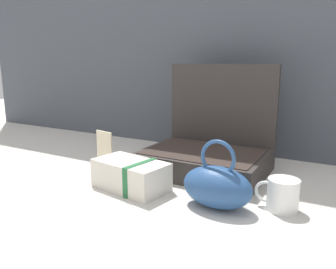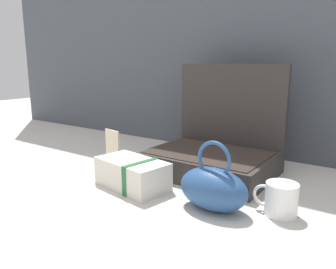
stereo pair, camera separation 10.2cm
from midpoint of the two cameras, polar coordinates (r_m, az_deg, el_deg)
ground_plane at (r=1.11m, az=-3.34°, el=-9.26°), size 6.00×6.00×0.00m
open_suitcase at (r=1.27m, az=4.68°, el=-2.48°), size 0.45×0.34×0.40m
teal_pouch_handbag at (r=0.95m, az=5.37°, el=-8.90°), size 0.21×0.14×0.20m
cream_toiletry_bag at (r=1.10m, az=-8.98°, el=-6.98°), size 0.26×0.17×0.10m
coffee_mug at (r=0.98m, az=16.24°, el=-9.96°), size 0.12×0.09×0.09m
info_card_left at (r=1.33m, az=-13.07°, el=-2.56°), size 0.09×0.02×0.15m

